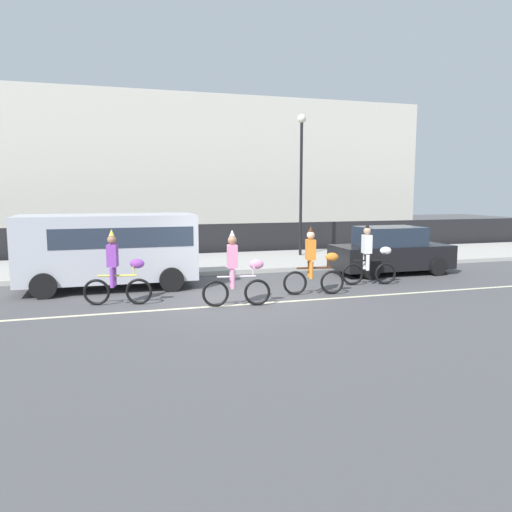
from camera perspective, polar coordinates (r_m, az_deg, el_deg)
The scene contains 12 objects.
ground_plane at distance 13.15m, azimuth -2.80°, elevation -5.14°, with size 80.00×80.00×0.00m, color #4C4C4F.
road_centre_line at distance 12.68m, azimuth -2.25°, elevation -5.60°, with size 36.00×0.14×0.01m, color beige.
sidewalk_curb at distance 19.41m, azimuth -7.49°, elevation -0.88°, with size 60.00×5.00×0.15m, color #ADAAA3.
fence_line at distance 22.18m, azimuth -8.75°, elevation 1.75°, with size 40.00×0.08×1.40m, color black.
building_backdrop at distance 30.75m, azimuth -9.38°, elevation 9.43°, with size 28.00×8.00×7.97m, color beige.
parade_cyclist_purple at distance 13.01m, azimuth -15.53°, elevation -1.77°, with size 1.70×0.56×1.92m.
parade_cyclist_pink at distance 12.40m, azimuth -2.19°, elevation -1.95°, with size 1.71×0.52×1.92m.
parade_cyclist_orange at distance 13.88m, azimuth 6.69°, elevation -0.99°, with size 1.70×0.54×1.92m.
parade_cyclist_zebra at distance 15.63m, azimuth 12.90°, elevation -0.18°, with size 1.71×0.53×1.92m.
parked_van_silver at distance 15.24m, azimuth -16.27°, elevation 1.17°, with size 5.00×2.22×2.18m.
parked_car_black at distance 17.95m, azimuth 15.15°, elevation 0.51°, with size 4.10×1.92×1.64m.
street_lamp_post at distance 21.23m, azimuth 5.19°, elevation 10.44°, with size 0.36×0.36×5.86m.
Camera 1 is at (-3.12, -12.45, 2.86)m, focal length 35.00 mm.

